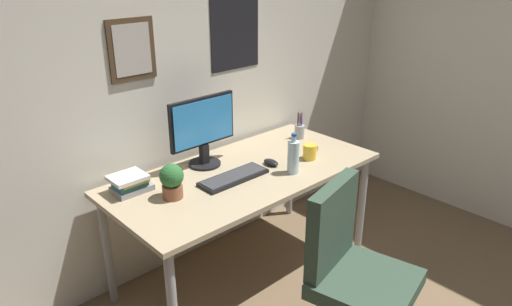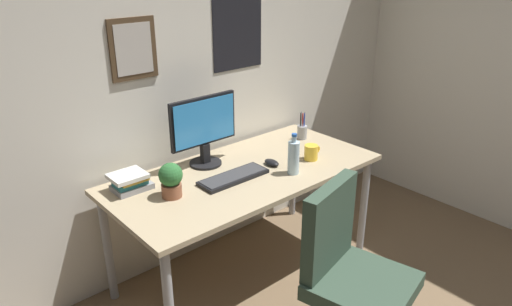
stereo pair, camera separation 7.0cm
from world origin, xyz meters
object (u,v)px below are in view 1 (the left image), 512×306
(office_chair, at_px, (352,267))
(pen_cup, at_px, (300,131))
(potted_plant, at_px, (172,180))
(keyboard, at_px, (234,177))
(coffee_mug_near, at_px, (310,152))
(book_stack_left, at_px, (130,183))
(monitor, at_px, (203,129))
(water_bottle, at_px, (293,156))
(computer_mouse, at_px, (271,162))

(office_chair, height_order, pen_cup, office_chair)
(office_chair, relative_size, potted_plant, 4.87)
(keyboard, relative_size, coffee_mug_near, 3.43)
(office_chair, distance_m, potted_plant, 1.03)
(coffee_mug_near, xyz_separation_m, book_stack_left, (-1.07, 0.37, 0.00))
(keyboard, height_order, potted_plant, potted_plant)
(office_chair, bearing_deg, book_stack_left, 118.17)
(monitor, xyz_separation_m, potted_plant, (-0.39, -0.23, -0.13))
(monitor, xyz_separation_m, book_stack_left, (-0.52, -0.01, -0.19))
(pen_cup, bearing_deg, office_chair, -125.19)
(keyboard, relative_size, water_bottle, 1.70)
(book_stack_left, bearing_deg, computer_mouse, -18.62)
(pen_cup, bearing_deg, coffee_mug_near, -127.22)
(office_chair, bearing_deg, coffee_mug_near, 55.68)
(monitor, bearing_deg, office_chair, -86.58)
(computer_mouse, xyz_separation_m, pen_cup, (0.48, 0.20, 0.04))
(coffee_mug_near, relative_size, potted_plant, 0.64)
(pen_cup, xyz_separation_m, book_stack_left, (-1.29, 0.08, -0.00))
(computer_mouse, xyz_separation_m, potted_plant, (-0.68, 0.06, 0.09))
(book_stack_left, bearing_deg, potted_plant, -59.15)
(coffee_mug_near, bearing_deg, pen_cup, 52.78)
(potted_plant, bearing_deg, water_bottle, -17.72)
(monitor, relative_size, pen_cup, 2.30)
(pen_cup, bearing_deg, potted_plant, -173.15)
(water_bottle, bearing_deg, office_chair, -111.47)
(office_chair, height_order, monitor, monitor)
(keyboard, bearing_deg, water_bottle, -28.39)
(potted_plant, bearing_deg, computer_mouse, -4.74)
(pen_cup, bearing_deg, monitor, 173.35)
(computer_mouse, bearing_deg, potted_plant, 175.26)
(monitor, distance_m, book_stack_left, 0.55)
(book_stack_left, bearing_deg, water_bottle, -27.96)
(office_chair, xyz_separation_m, potted_plant, (-0.45, 0.87, 0.32))
(pen_cup, bearing_deg, water_bottle, -141.46)
(keyboard, relative_size, pen_cup, 2.15)
(coffee_mug_near, bearing_deg, computer_mouse, 158.81)
(pen_cup, relative_size, book_stack_left, 0.91)
(book_stack_left, bearing_deg, office_chair, -61.83)
(office_chair, xyz_separation_m, book_stack_left, (-0.58, 1.08, 0.26))
(monitor, relative_size, keyboard, 1.07)
(water_bottle, distance_m, coffee_mug_near, 0.25)
(water_bottle, relative_size, pen_cup, 1.26)
(office_chair, relative_size, computer_mouse, 8.64)
(water_bottle, bearing_deg, computer_mouse, 96.43)
(monitor, bearing_deg, water_bottle, -55.01)
(water_bottle, bearing_deg, monitor, 124.99)
(coffee_mug_near, bearing_deg, potted_plant, 170.63)
(computer_mouse, bearing_deg, keyboard, 179.19)
(water_bottle, xyz_separation_m, book_stack_left, (-0.83, 0.44, -0.05))
(office_chair, xyz_separation_m, monitor, (-0.07, 1.10, 0.45))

